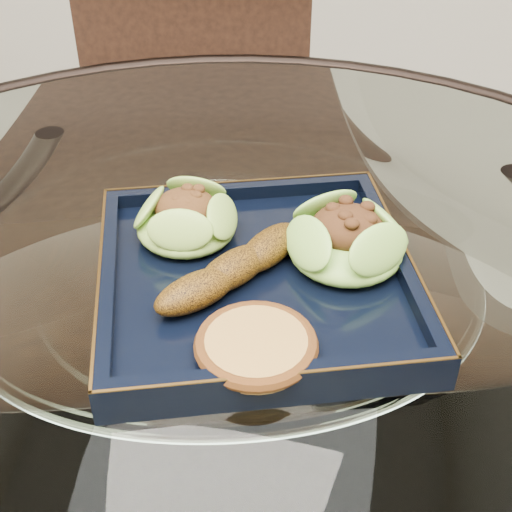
# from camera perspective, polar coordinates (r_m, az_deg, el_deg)

# --- Properties ---
(dining_table) EXTENTS (1.13, 1.13, 0.77)m
(dining_table) POSITION_cam_1_polar(r_m,az_deg,el_deg) (0.74, -2.22, -13.19)
(dining_table) COLOR white
(dining_table) RESTS_ON ground
(dining_chair) EXTENTS (0.47, 0.47, 0.94)m
(dining_chair) POSITION_cam_1_polar(r_m,az_deg,el_deg) (1.24, -4.89, 5.70)
(dining_chair) COLOR #331C11
(dining_chair) RESTS_ON ground
(navy_plate) EXTENTS (0.34, 0.34, 0.02)m
(navy_plate) POSITION_cam_1_polar(r_m,az_deg,el_deg) (0.63, 0.00, -2.17)
(navy_plate) COLOR black
(navy_plate) RESTS_ON dining_table
(lettuce_wrap_left) EXTENTS (0.12, 0.12, 0.03)m
(lettuce_wrap_left) POSITION_cam_1_polar(r_m,az_deg,el_deg) (0.66, -5.61, 2.76)
(lettuce_wrap_left) COLOR #6EA02E
(lettuce_wrap_left) RESTS_ON navy_plate
(lettuce_wrap_right) EXTENTS (0.13, 0.13, 0.04)m
(lettuce_wrap_right) POSITION_cam_1_polar(r_m,az_deg,el_deg) (0.63, 7.23, 1.04)
(lettuce_wrap_right) COLOR #71AC31
(lettuce_wrap_right) RESTS_ON navy_plate
(roasted_plantain) EXTENTS (0.12, 0.15, 0.03)m
(roasted_plantain) POSITION_cam_1_polar(r_m,az_deg,el_deg) (0.61, -1.78, -1.00)
(roasted_plantain) COLOR #5D3A09
(roasted_plantain) RESTS_ON navy_plate
(crumb_patty) EXTENTS (0.10, 0.10, 0.02)m
(crumb_patty) POSITION_cam_1_polar(r_m,az_deg,el_deg) (0.54, 0.01, -7.28)
(crumb_patty) COLOR #AE823A
(crumb_patty) RESTS_ON navy_plate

